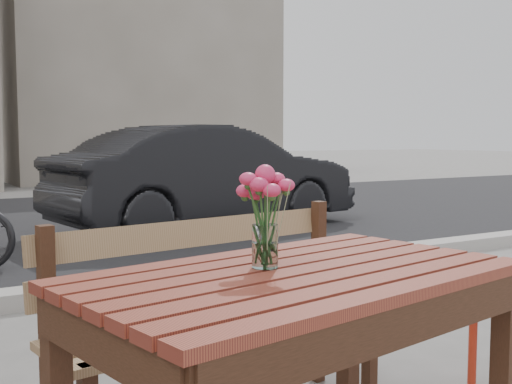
# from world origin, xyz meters

# --- Properties ---
(street) EXTENTS (30.00, 8.12, 0.12)m
(street) POSITION_xyz_m (0.00, 5.06, 0.03)
(street) COLOR black
(street) RESTS_ON ground
(main_table) EXTENTS (1.36, 0.94, 0.77)m
(main_table) POSITION_xyz_m (-0.24, 0.03, 0.65)
(main_table) COLOR maroon
(main_table) RESTS_ON ground
(main_bench) EXTENTS (1.44, 0.60, 0.87)m
(main_bench) POSITION_xyz_m (-0.12, 0.78, 0.53)
(main_bench) COLOR #8D6B49
(main_bench) RESTS_ON ground
(main_vase) EXTENTS (0.16, 0.16, 0.29)m
(main_vase) POSITION_xyz_m (-0.31, 0.10, 0.96)
(main_vase) COLOR white
(main_vase) RESTS_ON main_table
(parked_car) EXTENTS (4.02, 1.86, 1.28)m
(parked_car) POSITION_xyz_m (2.28, 5.68, 0.64)
(parked_car) COLOR black
(parked_car) RESTS_ON ground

